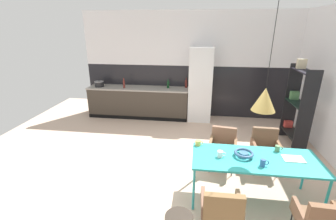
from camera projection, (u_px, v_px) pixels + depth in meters
ground_plane at (177, 184)px, 4.01m from camera, size 9.06×9.06×0.00m
back_wall_splashback_dark at (188, 91)px, 6.95m from camera, size 6.10×0.12×1.49m
back_wall_panel_upper at (190, 39)px, 6.44m from camera, size 6.10×0.12×1.49m
kitchen_counter at (139, 102)px, 6.89m from camera, size 2.93×0.63×0.89m
refrigerator_column at (200, 85)px, 6.48m from camera, size 0.64×0.60×2.05m
dining_table at (255, 161)px, 3.44m from camera, size 1.85×0.77×0.72m
armchair_near_window at (223, 143)px, 4.35m from camera, size 0.55×0.54×0.77m
armchair_by_stool at (322, 220)px, 2.62m from camera, size 0.51×0.49×0.79m
armchair_head_of_table at (265, 145)px, 4.30m from camera, size 0.50×0.49×0.78m
armchair_corner_seat at (222, 208)px, 2.77m from camera, size 0.49×0.48×0.80m
fruit_bowl at (244, 153)px, 3.46m from camera, size 0.29×0.29×0.08m
open_book at (293, 159)px, 3.40m from camera, size 0.29×0.20×0.02m
mug_white_ceramic at (220, 154)px, 3.45m from camera, size 0.13×0.08×0.10m
mug_tall_blue at (263, 163)px, 3.22m from camera, size 0.12×0.07×0.11m
mug_dark_espresso at (198, 143)px, 3.79m from camera, size 0.13×0.09×0.08m
mug_short_terracotta at (278, 148)px, 3.61m from camera, size 0.12×0.07×0.09m
cooking_pot at (99, 84)px, 6.82m from camera, size 0.26×0.26×0.18m
bottle_vinegar_dark at (186, 84)px, 6.70m from camera, size 0.07×0.07×0.29m
bottle_oil_tall at (124, 84)px, 6.66m from camera, size 0.06×0.06×0.28m
bottle_wine_green at (168, 85)px, 6.65m from camera, size 0.07×0.07×0.25m
side_stool at (179, 220)px, 2.71m from camera, size 0.34×0.34×0.47m
open_shelf_unit at (298, 104)px, 5.12m from camera, size 0.30×0.87×1.90m
pendant_lamp_over_table_near at (264, 99)px, 3.11m from camera, size 0.32×0.32×1.46m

